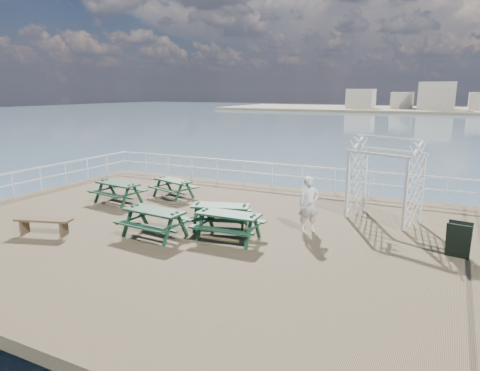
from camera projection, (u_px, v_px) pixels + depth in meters
name	position (u px, v px, depth m)	size (l,w,h in m)	color
ground	(193.00, 231.00, 14.11)	(18.00, 14.00, 0.30)	brown
sea_backdrop	(476.00, 107.00, 125.84)	(300.00, 300.00, 9.20)	#395360
railing	(227.00, 185.00, 16.17)	(17.77, 13.76, 1.10)	silver
picnic_table_a	(173.00, 184.00, 17.91)	(2.04, 1.81, 0.84)	#12311B
picnic_table_b	(118.00, 188.00, 17.03)	(2.05, 1.74, 0.91)	#12311B
picnic_table_c	(221.00, 211.00, 13.79)	(2.20, 1.97, 0.90)	#12311B
picnic_table_d	(154.00, 217.00, 13.06)	(2.07, 1.73, 0.95)	#12311B
picnic_table_e	(228.00, 220.00, 12.78)	(1.95, 1.60, 0.92)	#12311B
flat_bench_far	(44.00, 223.00, 13.24)	(1.81, 0.94, 0.51)	brown
trellis_arbor	(384.00, 184.00, 14.56)	(2.60, 1.96, 2.88)	silver
sandwich_board	(458.00, 240.00, 11.39)	(0.65, 0.52, 0.99)	black
person	(309.00, 204.00, 13.44)	(0.65, 0.42, 1.77)	silver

